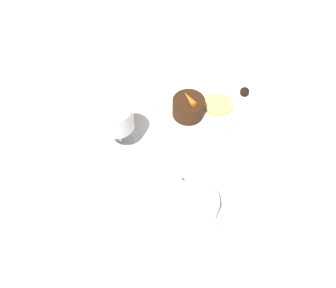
% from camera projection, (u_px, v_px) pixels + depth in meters
% --- Properties ---
extents(ground_plane, '(3.00, 3.00, 0.00)m').
position_uv_depth(ground_plane, '(189.00, 119.00, 0.83)').
color(ground_plane, white).
extents(dinner_plate, '(0.23, 0.23, 0.01)m').
position_uv_depth(dinner_plate, '(193.00, 114.00, 0.83)').
color(dinner_plate, white).
rests_on(dinner_plate, ground_plane).
extents(saucer, '(0.14, 0.14, 0.01)m').
position_uv_depth(saucer, '(192.00, 212.00, 0.68)').
color(saucer, white).
rests_on(saucer, ground_plane).
extents(coffee_cup, '(0.12, 0.10, 0.05)m').
position_uv_depth(coffee_cup, '(194.00, 205.00, 0.65)').
color(coffee_cup, white).
rests_on(coffee_cup, saucer).
extents(spoon, '(0.03, 0.11, 0.00)m').
position_uv_depth(spoon, '(184.00, 195.00, 0.69)').
color(spoon, silver).
rests_on(spoon, saucer).
extents(wine_glass, '(0.08, 0.08, 0.12)m').
position_uv_depth(wine_glass, '(116.00, 119.00, 0.72)').
color(wine_glass, silver).
rests_on(wine_glass, ground_plane).
extents(fork, '(0.05, 0.18, 0.01)m').
position_uv_depth(fork, '(221.00, 170.00, 0.74)').
color(fork, silver).
rests_on(fork, ground_plane).
extents(dessert_cake, '(0.08, 0.08, 0.05)m').
position_uv_depth(dessert_cake, '(187.00, 108.00, 0.80)').
color(dessert_cake, '#381E0F').
rests_on(dessert_cake, dinner_plate).
extents(carrot_garnish, '(0.05, 0.02, 0.02)m').
position_uv_depth(carrot_garnish, '(188.00, 99.00, 0.78)').
color(carrot_garnish, orange).
rests_on(carrot_garnish, dessert_cake).
extents(pineapple_slice, '(0.07, 0.07, 0.01)m').
position_uv_depth(pineapple_slice, '(218.00, 105.00, 0.83)').
color(pineapple_slice, '#EFE075').
rests_on(pineapple_slice, dinner_plate).
extents(chocolate_truffle, '(0.02, 0.02, 0.02)m').
position_uv_depth(chocolate_truffle, '(244.00, 91.00, 0.87)').
color(chocolate_truffle, black).
rests_on(chocolate_truffle, ground_plane).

